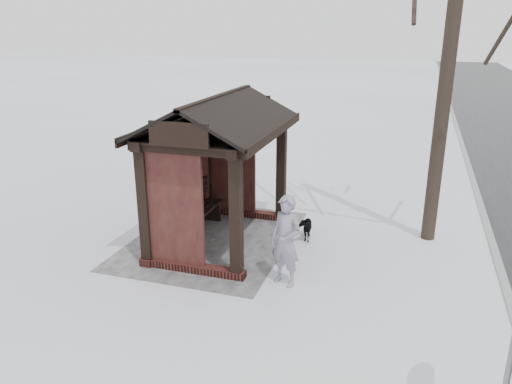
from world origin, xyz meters
TOP-DOWN VIEW (x-y plane):
  - ground at (0.00, 0.00)m, footprint 120.00×120.00m
  - kerb at (0.00, 5.50)m, footprint 120.00×0.15m
  - trampled_patch at (0.00, -0.20)m, footprint 4.20×3.20m
  - bus_shelter at (0.00, -0.16)m, footprint 3.60×2.40m
  - pedestrian at (1.39, 1.77)m, footprint 0.59×0.70m
  - dog at (-0.65, 1.67)m, footprint 0.69×0.42m

SIDE VIEW (x-z plane):
  - ground at x=0.00m, z-range 0.00..0.00m
  - trampled_patch at x=0.00m, z-range 0.00..0.02m
  - kerb at x=0.00m, z-range -0.02..0.04m
  - dog at x=-0.65m, z-range 0.00..0.54m
  - pedestrian at x=1.39m, z-range 0.00..1.65m
  - bus_shelter at x=0.00m, z-range 0.62..3.71m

